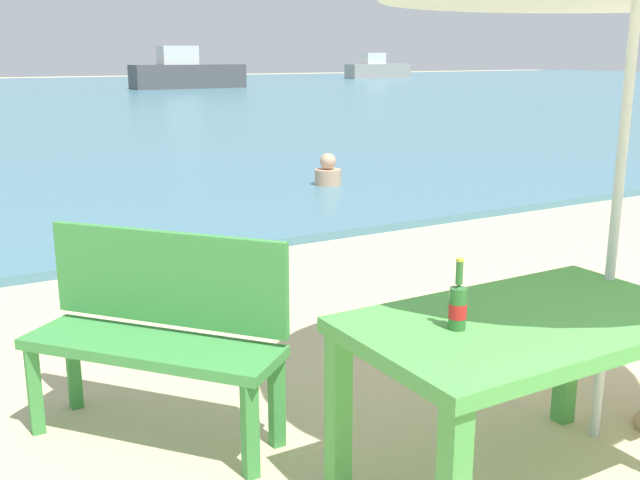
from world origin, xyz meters
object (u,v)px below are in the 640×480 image
boat_tanker (187,73)px  picnic_table_green (527,343)px  bench_green_right (158,323)px  swimmer_person (328,173)px  beer_bottle_amber (458,304)px  boat_ferry (377,69)px

boat_tanker → picnic_table_green: bearing=-108.4°
bench_green_right → swimmer_person: 6.39m
beer_bottle_amber → boat_tanker: size_ratio=0.05×
picnic_table_green → bench_green_right: size_ratio=1.21×
picnic_table_green → boat_ferry: bearing=56.0°
boat_ferry → bench_green_right: bearing=-125.8°
swimmer_person → boat_ferry: boat_ferry is taller
picnic_table_green → beer_bottle_amber: 0.39m
picnic_table_green → beer_bottle_amber: bearing=174.2°
beer_bottle_amber → swimmer_person: bearing=62.9°
bench_green_right → swimmer_person: bench_green_right is taller
bench_green_right → swimmer_person: bearing=52.1°
boat_ferry → beer_bottle_amber: bearing=-124.3°
bench_green_right → boat_ferry: bearing=54.2°
swimmer_person → boat_tanker: (8.23, 27.10, 0.56)m
swimmer_person → boat_ferry: 42.96m
swimmer_person → boat_ferry: (24.92, 34.98, 0.45)m
picnic_table_green → boat_tanker: size_ratio=0.25×
swimmer_person → boat_ferry: bearing=54.5°
picnic_table_green → swimmer_person: size_ratio=3.41×
boat_ferry → swimmer_person: bearing=-125.5°
bench_green_right → boat_tanker: 34.36m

